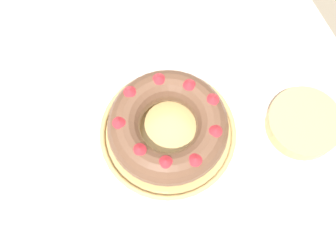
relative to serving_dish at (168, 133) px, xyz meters
The scene contains 8 objects.
ground_plane 0.78m from the serving_dish, 59.57° to the left, with size 8.00×8.00×0.00m, color gray.
dining_table 0.12m from the serving_dish, 59.57° to the left, with size 1.14×0.98×0.76m.
serving_dish is the anchor object (origin of this frame).
bundt_cake 0.05m from the serving_dish, 112.14° to the left, with size 0.27×0.27×0.09m.
fork 0.27m from the serving_dish, behind, with size 0.02×0.20×0.01m.
serving_knife 0.31m from the serving_dish, behind, with size 0.02×0.22×0.01m.
cake_knife 0.24m from the serving_dish, 169.70° to the right, with size 0.02×0.17×0.01m.
side_bowl 0.32m from the serving_dish, 71.51° to the left, with size 0.17×0.17×0.04m, color tan.
Camera 1 is at (0.26, -0.13, 1.65)m, focal length 42.00 mm.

